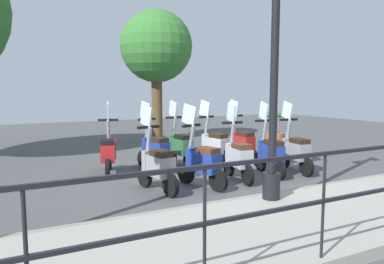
{
  "coord_description": "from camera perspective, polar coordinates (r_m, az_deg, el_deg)",
  "views": [
    {
      "loc": [
        -6.76,
        4.11,
        1.83
      ],
      "look_at": [
        0.2,
        0.5,
        0.9
      ],
      "focal_mm": 35.0,
      "sensor_mm": 36.0,
      "label": 1
    }
  ],
  "objects": [
    {
      "name": "tree_distant",
      "position": [
        12.74,
        -5.45,
        12.69
      ],
      "size": [
        2.38,
        2.38,
        4.39
      ],
      "color": "brown",
      "rests_on": "ground_plane"
    },
    {
      "name": "potted_palm",
      "position": [
        11.82,
        12.57,
        -0.12
      ],
      "size": [
        1.06,
        0.66,
        1.05
      ],
      "color": "#9E5B3D",
      "rests_on": "ground_plane"
    },
    {
      "name": "scooter_near_3",
      "position": [
        6.87,
        1.51,
        -4.54
      ],
      "size": [
        1.2,
        0.54,
        1.54
      ],
      "rotation": [
        0.0,
        0.0,
        0.3
      ],
      "color": "black",
      "rests_on": "ground_plane"
    },
    {
      "name": "scooter_far_0",
      "position": [
        9.3,
        7.54,
        -1.62
      ],
      "size": [
        1.23,
        0.44,
        1.54
      ],
      "rotation": [
        0.0,
        0.0,
        0.04
      ],
      "color": "black",
      "rests_on": "ground_plane"
    },
    {
      "name": "scooter_far_2",
      "position": [
        8.71,
        -1.82,
        -2.14
      ],
      "size": [
        1.23,
        0.44,
        1.54
      ],
      "rotation": [
        0.0,
        0.0,
        0.07
      ],
      "color": "black",
      "rests_on": "ground_plane"
    },
    {
      "name": "lamp_post_near",
      "position": [
        5.67,
        12.43,
        9.13
      ],
      "size": [
        0.26,
        0.9,
        4.35
      ],
      "color": "black",
      "rests_on": "promenade_walkway"
    },
    {
      "name": "ground_plane",
      "position": [
        8.12,
        3.81,
        -6.28
      ],
      "size": [
        28.0,
        28.0,
        0.0
      ],
      "primitive_type": "plane",
      "color": "#4C4C4F"
    },
    {
      "name": "scooter_far_4",
      "position": [
        8.15,
        -12.63,
        -2.91
      ],
      "size": [
        1.2,
        0.55,
        1.54
      ],
      "rotation": [
        0.0,
        0.0,
        -0.31
      ],
      "color": "black",
      "rests_on": "ground_plane"
    },
    {
      "name": "scooter_far_1",
      "position": [
        8.93,
        3.37,
        -1.92
      ],
      "size": [
        1.22,
        0.5,
        1.54
      ],
      "rotation": [
        0.0,
        0.0,
        0.22
      ],
      "color": "black",
      "rests_on": "ground_plane"
    },
    {
      "name": "scooter_near_1",
      "position": [
        8.0,
        11.83,
        -3.08
      ],
      "size": [
        1.22,
        0.48,
        1.54
      ],
      "rotation": [
        0.0,
        0.0,
        -0.19
      ],
      "color": "black",
      "rests_on": "ground_plane"
    },
    {
      "name": "promenade_walkway",
      "position": [
        5.74,
        20.69,
        -11.48
      ],
      "size": [
        2.2,
        20.0,
        0.15
      ],
      "color": "#A39E93",
      "rests_on": "ground_plane"
    },
    {
      "name": "scooter_far_3",
      "position": [
        8.28,
        -5.72,
        -2.63
      ],
      "size": [
        1.21,
        0.52,
        1.54
      ],
      "rotation": [
        0.0,
        0.0,
        0.26
      ],
      "color": "black",
      "rests_on": "ground_plane"
    },
    {
      "name": "scooter_near_0",
      "position": [
        8.39,
        15.44,
        -2.72
      ],
      "size": [
        1.23,
        0.44,
        1.54
      ],
      "rotation": [
        0.0,
        0.0,
        -0.12
      ],
      "color": "black",
      "rests_on": "ground_plane"
    },
    {
      "name": "scooter_near_2",
      "position": [
        7.43,
        7.04,
        -3.73
      ],
      "size": [
        1.23,
        0.45,
        1.54
      ],
      "rotation": [
        0.0,
        0.0,
        -0.13
      ],
      "color": "black",
      "rests_on": "ground_plane"
    },
    {
      "name": "scooter_near_4",
      "position": [
        6.6,
        -5.34,
        -5.03
      ],
      "size": [
        1.22,
        0.48,
        1.54
      ],
      "rotation": [
        0.0,
        0.0,
        0.19
      ],
      "color": "black",
      "rests_on": "ground_plane"
    }
  ]
}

